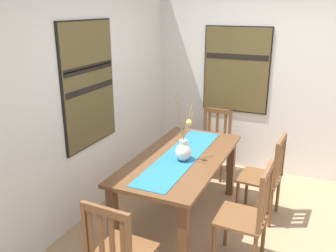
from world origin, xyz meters
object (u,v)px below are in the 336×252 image
at_px(centerpiece_vase, 184,150).
at_px(chair_2, 248,215).
at_px(chair_3, 214,141).
at_px(painting_on_back_wall, 89,85).
at_px(chair_0, 265,176).
at_px(painting_on_side_wall, 236,70).
at_px(dining_table, 181,167).

bearing_deg(centerpiece_vase, chair_2, -114.19).
distance_m(chair_3, painting_on_back_wall, 1.98).
relative_size(chair_0, chair_2, 0.97).
bearing_deg(chair_3, chair_0, -135.24).
bearing_deg(painting_on_side_wall, dining_table, 175.41).
distance_m(chair_0, chair_3, 1.19).
bearing_deg(painting_on_side_wall, chair_0, -151.22).
relative_size(chair_2, chair_3, 1.09).
bearing_deg(chair_0, chair_3, 44.76).
xyz_separation_m(centerpiece_vase, painting_on_side_wall, (1.75, -0.08, 0.53)).
bearing_deg(dining_table, chair_3, 1.27).
relative_size(chair_0, painting_on_back_wall, 0.73).
bearing_deg(painting_on_back_wall, dining_table, -82.25).
bearing_deg(chair_3, centerpiece_vase, -176.37).
xyz_separation_m(painting_on_back_wall, painting_on_side_wall, (1.81, -1.13, -0.04)).
bearing_deg(chair_2, painting_on_side_wall, 17.72).
bearing_deg(dining_table, centerpiece_vase, -143.66).
bearing_deg(dining_table, painting_on_side_wall, -4.59).
height_order(centerpiece_vase, chair_2, centerpiece_vase).
height_order(chair_2, painting_on_side_wall, painting_on_side_wall).
distance_m(dining_table, painting_on_back_wall, 1.29).
relative_size(chair_3, painting_on_back_wall, 0.68).
relative_size(chair_0, painting_on_side_wall, 0.82).
bearing_deg(chair_2, dining_table, 62.72).
relative_size(dining_table, chair_0, 1.83).
relative_size(chair_3, painting_on_side_wall, 0.77).
bearing_deg(painting_on_back_wall, chair_3, -34.08).
height_order(dining_table, chair_0, chair_0).
xyz_separation_m(chair_0, chair_2, (-0.86, 0.01, 0.01)).
relative_size(dining_table, painting_on_side_wall, 1.50).
bearing_deg(chair_0, painting_on_back_wall, 108.01).
xyz_separation_m(dining_table, chair_0, (0.45, -0.81, -0.14)).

